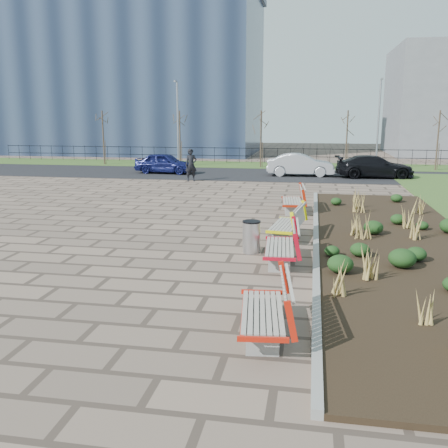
% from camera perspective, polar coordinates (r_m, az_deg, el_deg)
% --- Properties ---
extents(ground, '(120.00, 120.00, 0.00)m').
position_cam_1_polar(ground, '(10.98, -10.61, -7.61)').
color(ground, '#756050').
rests_on(ground, ground).
extents(planting_bed, '(4.50, 18.00, 0.10)m').
position_cam_1_polar(planting_bed, '(15.28, 19.22, -2.21)').
color(planting_bed, black).
rests_on(planting_bed, ground).
extents(planting_curb, '(0.16, 18.00, 0.15)m').
position_cam_1_polar(planting_curb, '(15.07, 10.45, -1.81)').
color(planting_curb, gray).
rests_on(planting_curb, ground).
extents(grass_verge_far, '(80.00, 5.00, 0.04)m').
position_cam_1_polar(grass_verge_far, '(37.99, 4.43, 6.72)').
color(grass_verge_far, '#33511E').
rests_on(grass_verge_far, ground).
extents(road, '(80.00, 7.00, 0.02)m').
position_cam_1_polar(road, '(32.06, 3.34, 5.69)').
color(road, black).
rests_on(road, ground).
extents(bench_a, '(1.13, 2.19, 1.00)m').
position_cam_1_polar(bench_a, '(8.59, 4.42, -9.61)').
color(bench_a, red).
rests_on(bench_a, ground).
extents(bench_b, '(1.02, 2.15, 1.00)m').
position_cam_1_polar(bench_b, '(12.69, 6.39, -2.37)').
color(bench_b, red).
rests_on(bench_b, ground).
extents(bench_c, '(1.17, 2.20, 1.00)m').
position_cam_1_polar(bench_c, '(15.30, 7.07, 0.15)').
color(bench_c, '#FFF80D').
rests_on(bench_c, ground).
extents(bench_d, '(1.06, 2.17, 1.00)m').
position_cam_1_polar(bench_d, '(19.57, 7.78, 2.79)').
color(bench_d, '#A9200B').
rests_on(bench_d, ground).
extents(litter_bin, '(0.48, 0.48, 0.87)m').
position_cam_1_polar(litter_bin, '(13.69, 3.15, -1.51)').
color(litter_bin, '#B2B2B7').
rests_on(litter_bin, ground).
extents(pedestrian, '(0.79, 0.68, 1.85)m').
position_cam_1_polar(pedestrian, '(28.70, -3.78, 6.73)').
color(pedestrian, black).
rests_on(pedestrian, ground).
extents(car_blue, '(3.97, 1.87, 1.31)m').
position_cam_1_polar(car_blue, '(32.74, -6.78, 6.93)').
color(car_blue, '#11164D').
rests_on(car_blue, road).
extents(car_silver, '(4.20, 1.62, 1.37)m').
position_cam_1_polar(car_silver, '(31.45, 8.74, 6.70)').
color(car_silver, '#A3A5AB').
rests_on(car_silver, road).
extents(car_black, '(4.75, 2.29, 1.33)m').
position_cam_1_polar(car_black, '(31.51, 16.81, 6.30)').
color(car_black, black).
rests_on(car_black, road).
extents(tree_a, '(1.40, 1.40, 4.00)m').
position_cam_1_polar(tree_a, '(39.45, -13.63, 9.56)').
color(tree_a, '#4C3D2D').
rests_on(tree_a, grass_verge_far).
extents(tree_b, '(1.40, 1.40, 4.00)m').
position_cam_1_polar(tree_b, '(37.46, -5.06, 9.73)').
color(tree_b, '#4C3D2D').
rests_on(tree_b, grass_verge_far).
extents(tree_c, '(1.40, 1.40, 4.00)m').
position_cam_1_polar(tree_c, '(36.36, 4.24, 9.67)').
color(tree_c, '#4C3D2D').
rests_on(tree_c, grass_verge_far).
extents(tree_d, '(1.40, 1.40, 4.00)m').
position_cam_1_polar(tree_d, '(36.24, 13.84, 9.34)').
color(tree_d, '#4C3D2D').
rests_on(tree_d, grass_verge_far).
extents(tree_e, '(1.40, 1.40, 4.00)m').
position_cam_1_polar(tree_e, '(37.10, 23.23, 8.77)').
color(tree_e, '#4C3D2D').
rests_on(tree_e, grass_verge_far).
extents(lamp_west, '(0.24, 0.60, 6.00)m').
position_cam_1_polar(lamp_west, '(36.95, -5.30, 11.24)').
color(lamp_west, gray).
rests_on(lamp_west, grass_verge_far).
extents(lamp_east, '(0.24, 0.60, 6.00)m').
position_cam_1_polar(lamp_east, '(35.89, 17.22, 10.72)').
color(lamp_east, gray).
rests_on(lamp_east, grass_verge_far).
extents(railing_fence, '(44.00, 0.10, 1.20)m').
position_cam_1_polar(railing_fence, '(39.43, 4.66, 7.82)').
color(railing_fence, black).
rests_on(railing_fence, grass_verge_far).
extents(building_glass, '(40.00, 14.00, 15.00)m').
position_cam_1_polar(building_glass, '(56.04, -17.96, 15.63)').
color(building_glass, '#192338').
rests_on(building_glass, ground).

